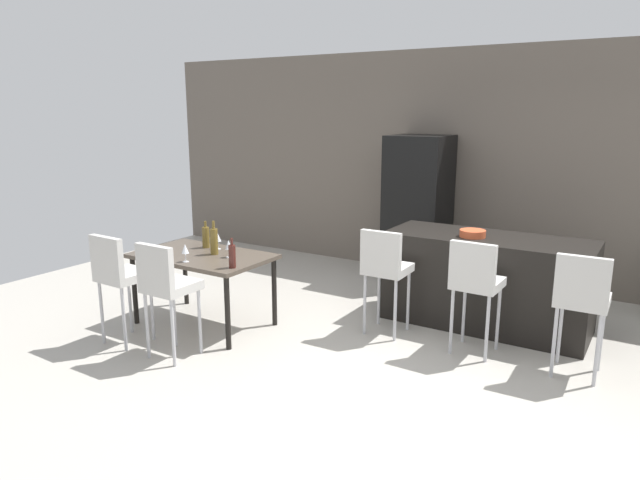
{
  "coord_description": "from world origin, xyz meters",
  "views": [
    {
      "loc": [
        2.04,
        -4.5,
        2.16
      ],
      "look_at": [
        -0.96,
        0.32,
        0.85
      ],
      "focal_mm": 32.04,
      "sensor_mm": 36.0,
      "label": 1
    }
  ],
  "objects_px": {
    "bar_chair_right": "(582,296)",
    "dining_table": "(203,261)",
    "bar_chair_left": "(385,265)",
    "dining_chair_near": "(118,272)",
    "bar_chair_middle": "(475,279)",
    "kitchen_island": "(486,281)",
    "fruit_bowl": "(473,233)",
    "wine_glass_near": "(228,245)",
    "dining_chair_far": "(166,283)",
    "wine_bottle_far": "(214,241)",
    "wine_bottle_corner": "(206,237)",
    "refrigerator": "(418,209)",
    "wine_bottle_left": "(232,256)",
    "wine_glass_right": "(218,237)",
    "wine_glass_middle": "(185,249)"
  },
  "relations": [
    {
      "from": "bar_chair_middle",
      "to": "refrigerator",
      "type": "xyz_separation_m",
      "value": [
        -1.35,
        1.93,
        0.22
      ]
    },
    {
      "from": "wine_bottle_far",
      "to": "wine_glass_near",
      "type": "bearing_deg",
      "value": -5.25
    },
    {
      "from": "dining_table",
      "to": "refrigerator",
      "type": "xyz_separation_m",
      "value": [
        1.2,
        2.65,
        0.25
      ]
    },
    {
      "from": "wine_bottle_far",
      "to": "wine_bottle_left",
      "type": "bearing_deg",
      "value": -30.94
    },
    {
      "from": "dining_table",
      "to": "wine_bottle_left",
      "type": "xyz_separation_m",
      "value": [
        0.59,
        -0.23,
        0.18
      ]
    },
    {
      "from": "bar_chair_middle",
      "to": "wine_glass_near",
      "type": "bearing_deg",
      "value": -163.04
    },
    {
      "from": "refrigerator",
      "to": "wine_bottle_left",
      "type": "bearing_deg",
      "value": -101.99
    },
    {
      "from": "wine_bottle_left",
      "to": "wine_glass_near",
      "type": "xyz_separation_m",
      "value": [
        -0.27,
        0.27,
        0.01
      ]
    },
    {
      "from": "bar_chair_left",
      "to": "fruit_bowl",
      "type": "relative_size",
      "value": 4.13
    },
    {
      "from": "bar_chair_middle",
      "to": "dining_chair_far",
      "type": "relative_size",
      "value": 1.0
    },
    {
      "from": "bar_chair_left",
      "to": "wine_bottle_left",
      "type": "relative_size",
      "value": 3.79
    },
    {
      "from": "kitchen_island",
      "to": "bar_chair_middle",
      "type": "distance_m",
      "value": 0.82
    },
    {
      "from": "bar_chair_middle",
      "to": "kitchen_island",
      "type": "bearing_deg",
      "value": 98.42
    },
    {
      "from": "wine_bottle_far",
      "to": "wine_bottle_left",
      "type": "relative_size",
      "value": 1.22
    },
    {
      "from": "wine_bottle_far",
      "to": "wine_glass_right",
      "type": "relative_size",
      "value": 1.95
    },
    {
      "from": "bar_chair_left",
      "to": "bar_chair_right",
      "type": "relative_size",
      "value": 1.0
    },
    {
      "from": "bar_chair_middle",
      "to": "dining_table",
      "type": "xyz_separation_m",
      "value": [
        -2.54,
        -0.72,
        -0.03
      ]
    },
    {
      "from": "wine_bottle_far",
      "to": "refrigerator",
      "type": "height_order",
      "value": "refrigerator"
    },
    {
      "from": "kitchen_island",
      "to": "wine_bottle_far",
      "type": "height_order",
      "value": "wine_bottle_far"
    },
    {
      "from": "wine_bottle_far",
      "to": "refrigerator",
      "type": "relative_size",
      "value": 0.18
    },
    {
      "from": "bar_chair_right",
      "to": "dining_table",
      "type": "xyz_separation_m",
      "value": [
        -3.4,
        -0.72,
        -0.03
      ]
    },
    {
      "from": "wine_glass_right",
      "to": "wine_glass_near",
      "type": "distance_m",
      "value": 0.37
    },
    {
      "from": "wine_bottle_left",
      "to": "fruit_bowl",
      "type": "xyz_separation_m",
      "value": [
        1.7,
        1.64,
        0.1
      ]
    },
    {
      "from": "wine_glass_near",
      "to": "wine_bottle_far",
      "type": "bearing_deg",
      "value": 174.75
    },
    {
      "from": "dining_chair_far",
      "to": "wine_glass_right",
      "type": "bearing_deg",
      "value": 107.0
    },
    {
      "from": "kitchen_island",
      "to": "wine_bottle_corner",
      "type": "height_order",
      "value": "wine_bottle_corner"
    },
    {
      "from": "dining_table",
      "to": "dining_chair_far",
      "type": "distance_m",
      "value": 0.84
    },
    {
      "from": "dining_chair_near",
      "to": "wine_glass_near",
      "type": "xyz_separation_m",
      "value": [
        0.62,
        0.82,
        0.17
      ]
    },
    {
      "from": "bar_chair_right",
      "to": "wine_glass_near",
      "type": "distance_m",
      "value": 3.17
    },
    {
      "from": "kitchen_island",
      "to": "wine_bottle_corner",
      "type": "distance_m",
      "value": 2.91
    },
    {
      "from": "wine_glass_middle",
      "to": "refrigerator",
      "type": "xyz_separation_m",
      "value": [
        1.12,
        2.95,
        0.06
      ]
    },
    {
      "from": "dining_chair_near",
      "to": "fruit_bowl",
      "type": "bearing_deg",
      "value": 40.13
    },
    {
      "from": "wine_bottle_far",
      "to": "refrigerator",
      "type": "distance_m",
      "value": 2.81
    },
    {
      "from": "wine_bottle_corner",
      "to": "wine_bottle_left",
      "type": "relative_size",
      "value": 1.02
    },
    {
      "from": "kitchen_island",
      "to": "refrigerator",
      "type": "relative_size",
      "value": 1.09
    },
    {
      "from": "kitchen_island",
      "to": "wine_bottle_left",
      "type": "height_order",
      "value": "wine_bottle_left"
    },
    {
      "from": "wine_glass_near",
      "to": "wine_bottle_left",
      "type": "bearing_deg",
      "value": -44.29
    },
    {
      "from": "wine_bottle_far",
      "to": "wine_bottle_corner",
      "type": "distance_m",
      "value": 0.32
    },
    {
      "from": "wine_glass_near",
      "to": "fruit_bowl",
      "type": "relative_size",
      "value": 0.69
    },
    {
      "from": "bar_chair_left",
      "to": "bar_chair_middle",
      "type": "relative_size",
      "value": 1.0
    },
    {
      "from": "bar_chair_left",
      "to": "dining_chair_near",
      "type": "relative_size",
      "value": 1.0
    },
    {
      "from": "kitchen_island",
      "to": "bar_chair_right",
      "type": "bearing_deg",
      "value": -38.65
    },
    {
      "from": "wine_bottle_far",
      "to": "wine_glass_right",
      "type": "height_order",
      "value": "wine_bottle_far"
    },
    {
      "from": "fruit_bowl",
      "to": "dining_chair_near",
      "type": "bearing_deg",
      "value": -139.87
    },
    {
      "from": "bar_chair_middle",
      "to": "wine_glass_near",
      "type": "height_order",
      "value": "bar_chair_middle"
    },
    {
      "from": "bar_chair_right",
      "to": "refrigerator",
      "type": "xyz_separation_m",
      "value": [
        -2.21,
        1.93,
        0.22
      ]
    },
    {
      "from": "refrigerator",
      "to": "fruit_bowl",
      "type": "bearing_deg",
      "value": -48.68
    },
    {
      "from": "bar_chair_right",
      "to": "fruit_bowl",
      "type": "height_order",
      "value": "bar_chair_right"
    },
    {
      "from": "bar_chair_middle",
      "to": "wine_glass_middle",
      "type": "relative_size",
      "value": 6.03
    },
    {
      "from": "dining_chair_far",
      "to": "wine_bottle_left",
      "type": "height_order",
      "value": "dining_chair_far"
    }
  ]
}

